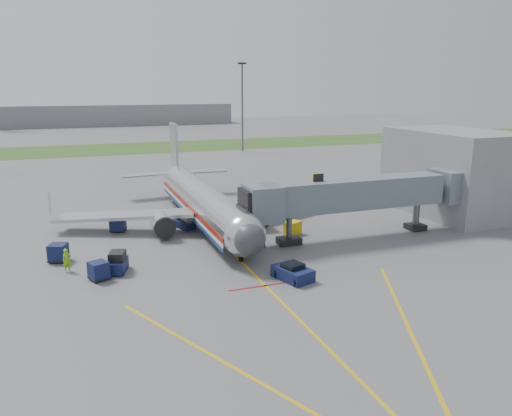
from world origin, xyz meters
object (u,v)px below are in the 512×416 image
object	(u,v)px
airliner	(203,201)
belt_loader	(183,224)
pushback_tug	(293,273)
ramp_worker	(67,260)
baggage_tug	(118,263)

from	to	relation	value
airliner	belt_loader	size ratio (longest dim) A/B	9.30
airliner	pushback_tug	distance (m)	19.03
airliner	belt_loader	world-z (taller)	airliner
ramp_worker	pushback_tug	bearing A→B (deg)	-45.20
belt_loader	ramp_worker	size ratio (longest dim) A/B	1.93
airliner	pushback_tug	world-z (taller)	airliner
airliner	baggage_tug	world-z (taller)	airliner
baggage_tug	belt_loader	size ratio (longest dim) A/B	0.73
airliner	pushback_tug	bearing A→B (deg)	-82.26
pushback_tug	airliner	bearing A→B (deg)	97.74
pushback_tug	baggage_tug	distance (m)	14.62
belt_loader	baggage_tug	bearing A→B (deg)	-125.14
ramp_worker	belt_loader	bearing A→B (deg)	19.72
belt_loader	pushback_tug	bearing A→B (deg)	-74.22
baggage_tug	pushback_tug	bearing A→B (deg)	-26.84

